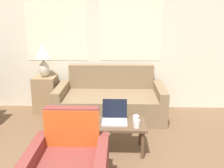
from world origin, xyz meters
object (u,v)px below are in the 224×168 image
at_px(cup_navy, 136,120).
at_px(cup_yellow, 94,118).
at_px(coffee_table, 114,127).
at_px(laptop, 115,117).
at_px(couch, 111,102).
at_px(cup_white, 137,124).
at_px(table_lamp, 43,57).

relative_size(cup_navy, cup_yellow, 1.22).
height_order(coffee_table, laptop, laptop).
xyz_separation_m(couch, laptop, (0.09, -1.14, 0.20)).
bearing_deg(cup_navy, cup_white, -88.63).
bearing_deg(cup_navy, couch, 106.58).
bearing_deg(couch, cup_navy, -73.42).
bearing_deg(laptop, cup_yellow, -174.77).
height_order(laptop, cup_yellow, laptop).
bearing_deg(cup_white, couch, 105.32).
height_order(table_lamp, cup_navy, table_lamp).
bearing_deg(laptop, table_lamp, 133.83).
bearing_deg(cup_yellow, cup_white, -16.58).
height_order(couch, coffee_table, couch).
xyz_separation_m(cup_yellow, cup_white, (0.54, -0.16, 0.00)).
height_order(table_lamp, cup_yellow, table_lamp).
bearing_deg(cup_navy, table_lamp, 137.93).
distance_m(coffee_table, laptop, 0.13).
xyz_separation_m(laptop, cup_white, (0.27, -0.18, -0.01)).
bearing_deg(table_lamp, cup_white, -44.30).
bearing_deg(cup_yellow, cup_navy, -4.81).
relative_size(couch, table_lamp, 3.20).
distance_m(couch, cup_navy, 1.27).
distance_m(table_lamp, coffee_table, 1.97).
bearing_deg(cup_white, table_lamp, 135.70).
bearing_deg(cup_yellow, laptop, 5.23).
bearing_deg(cup_yellow, coffee_table, -7.67).
bearing_deg(cup_white, cup_yellow, 163.42).
height_order(couch, cup_navy, couch).
bearing_deg(cup_navy, cup_yellow, 175.19).
distance_m(table_lamp, cup_yellow, 1.76).
bearing_deg(coffee_table, couch, 93.90).
distance_m(table_lamp, laptop, 1.90).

